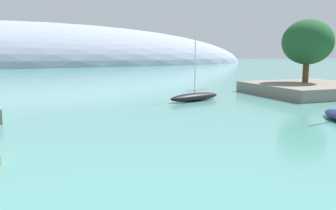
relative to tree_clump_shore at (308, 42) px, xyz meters
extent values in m
cube|color=gray|center=(-0.49, -1.46, -7.17)|extent=(16.62, 15.19, 1.66)
cylinder|color=brown|center=(0.00, 0.00, -4.81)|extent=(0.94, 0.94, 3.06)
ellipsoid|color=#1E5128|center=(0.00, 0.00, 0.03)|extent=(7.80, 7.80, 7.02)
ellipsoid|color=#8E99AD|center=(-55.30, 146.01, -8.00)|extent=(265.85, 85.11, 43.71)
ellipsoid|color=black|center=(-20.36, -2.06, -7.46)|extent=(8.25, 4.01, 1.08)
cylinder|color=silver|center=(-20.36, -2.06, -1.99)|extent=(0.14, 0.14, 9.86)
cube|color=silver|center=(-20.01, -1.96, -6.57)|extent=(3.51, 1.14, 0.10)
camera|label=1|loc=(-39.28, -42.15, -1.61)|focal=35.83mm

